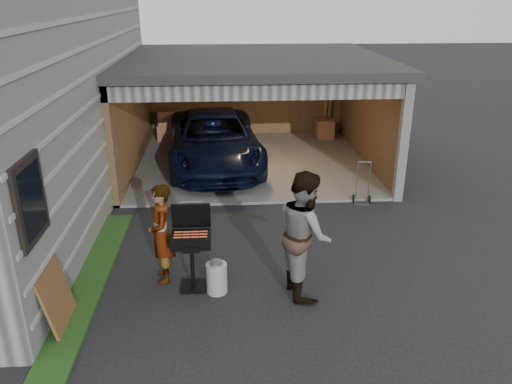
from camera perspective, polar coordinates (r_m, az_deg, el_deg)
ground at (r=8.08m, az=-3.14°, el=-11.45°), size 80.00×80.00×0.00m
groundcover_strip at (r=7.59m, az=-20.93°, el=-15.32°), size 0.50×8.00×0.06m
garage at (r=13.81m, az=-0.48°, el=11.20°), size 6.80×6.30×2.90m
minivan at (r=13.43m, az=-4.80°, el=5.71°), size 2.71×5.23×1.41m
woman at (r=8.17m, az=-10.76°, el=-4.71°), size 0.50×0.67×1.66m
man at (r=7.68m, az=5.58°, el=-4.75°), size 0.89×1.08×2.01m
bbq_grill at (r=7.89m, az=-7.40°, el=-5.64°), size 0.62×0.54×1.37m
propane_tank at (r=8.00m, az=-4.51°, el=-9.77°), size 0.41×0.41×0.50m
plywood_panel at (r=7.64m, az=-21.80°, el=-11.16°), size 0.24×0.85×0.94m
hand_truck at (r=11.48m, az=12.02°, el=-0.32°), size 0.42×0.36×0.98m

